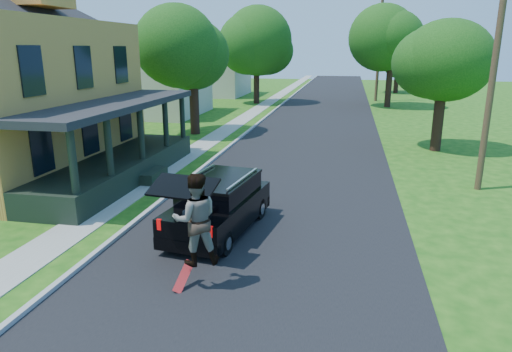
% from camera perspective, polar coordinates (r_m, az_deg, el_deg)
% --- Properties ---
extents(ground, '(140.00, 140.00, 0.00)m').
position_cam_1_polar(ground, '(11.68, 0.04, -10.23)').
color(ground, '#164F0F').
rests_on(ground, ground).
extents(street, '(8.00, 120.00, 0.02)m').
position_cam_1_polar(street, '(30.80, 7.45, 6.00)').
color(street, black).
rests_on(street, ground).
extents(curb, '(0.15, 120.00, 0.12)m').
position_cam_1_polar(curb, '(31.33, -0.00, 6.30)').
color(curb, '#A0A09B').
rests_on(curb, ground).
extents(sidewalk, '(1.30, 120.00, 0.03)m').
position_cam_1_polar(sidewalk, '(31.67, -2.77, 6.38)').
color(sidewalk, gray).
rests_on(sidewalk, ground).
extents(front_walk, '(6.50, 1.20, 0.03)m').
position_cam_1_polar(front_walk, '(20.63, -23.16, 0.06)').
color(front_walk, gray).
rests_on(front_walk, ground).
extents(neighbor_house_mid, '(12.78, 12.78, 8.30)m').
position_cam_1_polar(neighbor_house_mid, '(37.68, -13.39, 13.88)').
color(neighbor_house_mid, beige).
rests_on(neighbor_house_mid, ground).
extents(neighbor_house_far, '(12.78, 12.78, 8.30)m').
position_cam_1_polar(neighbor_house_far, '(52.67, -5.97, 14.60)').
color(neighbor_house_far, beige).
rests_on(neighbor_house_far, ground).
extents(black_suv, '(2.29, 4.71, 2.11)m').
position_cam_1_polar(black_suv, '(13.03, -4.71, -3.64)').
color(black_suv, black).
rests_on(black_suv, ground).
extents(skateboarder, '(1.22, 1.11, 2.03)m').
position_cam_1_polar(skateboarder, '(9.86, -7.56, -5.38)').
color(skateboarder, black).
rests_on(skateboarder, ground).
extents(skateboard, '(0.33, 0.62, 0.59)m').
position_cam_1_polar(skateboard, '(10.38, -9.04, -12.41)').
color(skateboard, '#B10F0F').
rests_on(skateboard, ground).
extents(tree_left_mid, '(5.81, 5.55, 7.92)m').
position_cam_1_polar(tree_left_mid, '(28.22, -8.03, 15.50)').
color(tree_left_mid, black).
rests_on(tree_left_mid, ground).
extents(tree_left_far, '(6.56, 6.39, 9.05)m').
position_cam_1_polar(tree_left_far, '(44.17, 0.02, 16.57)').
color(tree_left_far, black).
rests_on(tree_left_far, ground).
extents(tree_right_near, '(4.84, 4.86, 6.80)m').
position_cam_1_polar(tree_right_near, '(24.92, 22.40, 13.07)').
color(tree_right_near, black).
rests_on(tree_right_near, ground).
extents(tree_right_mid, '(6.25, 6.09, 9.49)m').
position_cam_1_polar(tree_right_mid, '(43.00, 16.65, 16.61)').
color(tree_right_mid, black).
rests_on(tree_right_mid, ground).
extents(tree_right_far, '(6.00, 5.70, 7.75)m').
position_cam_1_polar(tree_right_far, '(57.25, 17.39, 14.97)').
color(tree_right_far, black).
rests_on(tree_right_far, ground).
extents(utility_pole_near, '(1.45, 0.29, 8.05)m').
position_cam_1_polar(utility_pole_near, '(18.38, 27.50, 10.99)').
color(utility_pole_near, '#432B1F').
rests_on(utility_pole_near, ground).
extents(utility_pole_far, '(1.77, 0.32, 10.48)m').
position_cam_1_polar(utility_pole_far, '(47.64, 15.17, 15.51)').
color(utility_pole_far, '#432B1F').
rests_on(utility_pole_far, ground).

